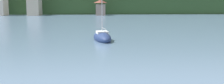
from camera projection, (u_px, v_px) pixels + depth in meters
name	position (u px, v px, depth m)	size (l,w,h in m)	color
shore_building_westcentral	(0.00, 0.00, 85.92)	(3.54, 5.66, 10.11)	beige
shore_building_central	(34.00, 4.00, 86.94)	(3.95, 6.22, 7.89)	#BCB29E
shore_building_eastcentral	(100.00, 8.00, 87.85)	(3.26, 5.22, 5.10)	gray
sailboat_mid_2	(102.00, 37.00, 28.93)	(2.54, 5.27, 7.24)	navy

